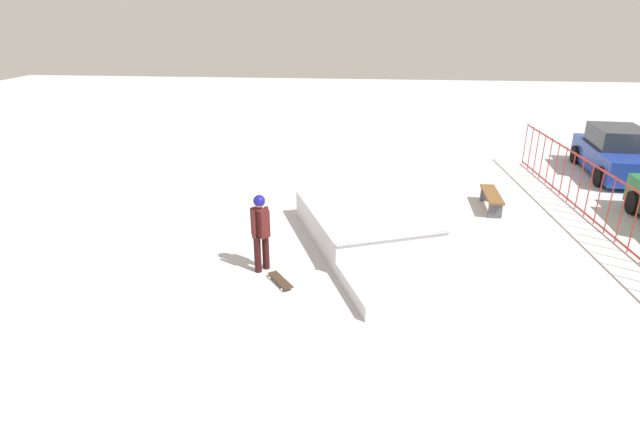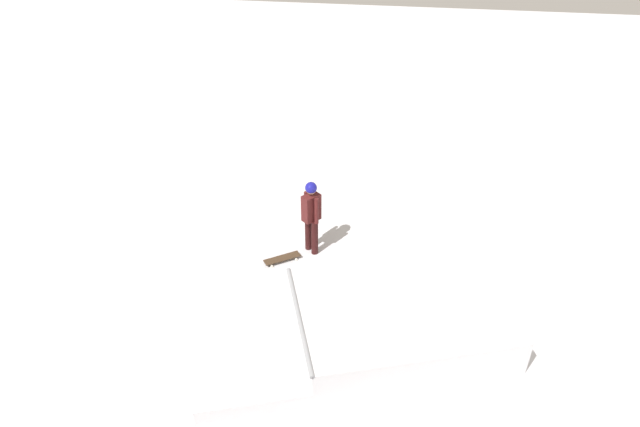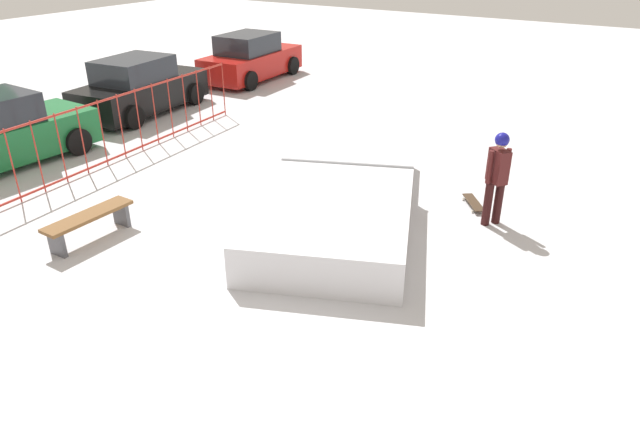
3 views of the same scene
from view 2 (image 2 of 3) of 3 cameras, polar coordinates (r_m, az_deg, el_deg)
name	(u,v)px [view 2 (image 2 of 3)]	position (r m, az deg, el deg)	size (l,w,h in m)	color
ground_plane	(456,356)	(9.64, 14.66, -14.84)	(60.00, 60.00, 0.00)	silver
skate_ramp	(373,323)	(9.50, 5.80, -11.81)	(5.98, 4.39, 0.74)	silver
skater	(311,212)	(11.06, -0.96, 0.14)	(0.41, 0.43, 1.73)	black
skateboard	(282,258)	(11.31, -4.16, -4.89)	(0.76, 0.64, 0.09)	#3F2D1E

